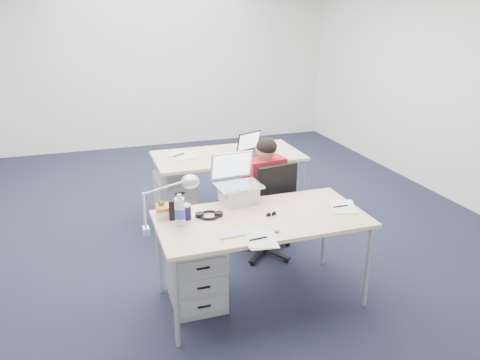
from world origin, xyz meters
name	(u,v)px	position (x,y,z in m)	size (l,w,h in m)	color
floor	(214,227)	(0.00, 0.00, 0.00)	(7.00, 7.00, 0.00)	black
room	(210,66)	(0.00, 0.00, 1.71)	(6.02, 7.02, 2.80)	silver
desk_near	(262,223)	(0.01, -1.40, 0.68)	(1.60, 0.80, 0.73)	#DEB580
desk_far	(228,158)	(0.25, 0.26, 0.68)	(1.60, 0.80, 0.73)	#DEB580
office_chair	(266,228)	(0.33, -0.71, 0.27)	(0.69, 0.69, 0.95)	black
seated_person	(259,193)	(0.31, -0.54, 0.57)	(0.38, 0.65, 1.14)	#B21922
drawer_pedestal_near	(196,271)	(-0.49, -1.26, 0.28)	(0.40, 0.50, 0.55)	#A3A4A8
drawer_pedestal_far	(176,200)	(-0.35, 0.25, 0.28)	(0.40, 0.50, 0.55)	#A3A4A8
silver_laptop	(239,180)	(-0.06, -1.05, 0.92)	(0.36, 0.29, 0.39)	silver
wireless_keyboard	(235,233)	(-0.27, -1.60, 0.74)	(0.25, 0.10, 0.01)	white
computer_mouse	(275,229)	(0.02, -1.65, 0.75)	(0.06, 0.09, 0.03)	white
headphones	(209,214)	(-0.37, -1.26, 0.75)	(0.21, 0.16, 0.03)	black
can_koozie	(186,212)	(-0.54, -1.24, 0.79)	(0.07, 0.07, 0.12)	#191541
water_bottle	(180,210)	(-0.61, -1.34, 0.85)	(0.08, 0.08, 0.24)	silver
bear_figurine	(161,208)	(-0.71, -1.13, 0.79)	(0.07, 0.05, 0.13)	#24681B
book_stack	(169,210)	(-0.65, -1.15, 0.77)	(0.20, 0.15, 0.09)	silver
cordless_phone	(172,211)	(-0.65, -1.23, 0.81)	(0.04, 0.03, 0.16)	black
papers_left	(261,239)	(-0.13, -1.75, 0.73)	(0.20, 0.28, 0.01)	#DCDF81
papers_right	(342,207)	(0.69, -1.43, 0.73)	(0.19, 0.27, 0.01)	#DCDF81
sunglasses	(271,215)	(0.09, -1.40, 0.74)	(0.09, 0.04, 0.02)	black
desk_lamp	(163,204)	(-0.74, -1.41, 0.94)	(0.37, 0.14, 0.43)	silver
dark_laptop	(256,143)	(0.55, 0.20, 0.85)	(0.32, 0.31, 0.24)	black
far_cup	(270,142)	(0.80, 0.41, 0.77)	(0.06, 0.06, 0.09)	white
far_papers	(181,156)	(-0.26, 0.35, 0.73)	(0.24, 0.34, 0.01)	white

